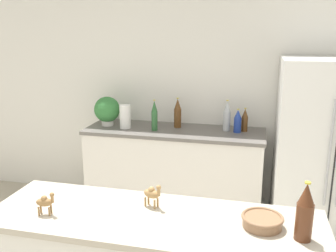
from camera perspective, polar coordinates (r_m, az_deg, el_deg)
name	(u,v)px	position (r m, az deg, el deg)	size (l,w,h in m)	color
wall_back	(206,93)	(4.10, 5.85, 4.98)	(8.00, 0.06, 2.55)	white
back_counter	(174,171)	(4.05, 0.96, -6.92)	(1.86, 0.63, 0.94)	silver
refrigerator	(327,150)	(3.82, 23.09, -3.42)	(0.93, 0.76, 1.70)	white
potted_plant	(107,110)	(4.09, -9.27, 2.41)	(0.28, 0.28, 0.31)	silver
paper_towel_roll	(125,117)	(3.96, -6.54, 1.44)	(0.12, 0.12, 0.25)	white
back_bottle_0	(245,120)	(3.89, 11.62, 0.86)	(0.06, 0.06, 0.24)	brown
back_bottle_1	(154,116)	(3.84, -2.08, 1.56)	(0.06, 0.06, 0.32)	#2D6033
back_bottle_2	(178,113)	(3.95, 1.47, 1.94)	(0.08, 0.08, 0.32)	brown
back_bottle_3	(227,116)	(3.87, 8.95, 1.51)	(0.08, 0.08, 0.32)	#B2B7BC
back_bottle_4	(238,121)	(3.83, 10.57, 0.71)	(0.08, 0.08, 0.24)	navy
wine_bottle	(305,212)	(1.90, 20.13, -12.27)	(0.08, 0.08, 0.29)	#562D19
fruit_bowl	(262,221)	(1.99, 14.17, -13.80)	(0.21, 0.21, 0.06)	#8C6647
camel_figurine	(152,193)	(2.11, -2.44, -10.20)	(0.12, 0.08, 0.14)	#A87F4C
camel_figurine_second	(45,202)	(2.14, -18.22, -10.89)	(0.10, 0.06, 0.13)	olive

